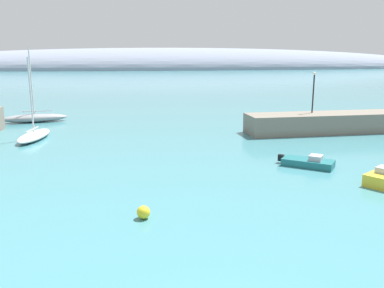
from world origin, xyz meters
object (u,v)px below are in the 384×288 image
(mooring_buoy_yellow, at_px, (143,212))
(harbor_lamp_post, at_px, (314,88))
(motorboat_teal_foreground, at_px, (308,162))
(sailboat_grey_end_of_line, at_px, (34,118))
(sailboat_white_mid_mooring, at_px, (34,135))

(mooring_buoy_yellow, xyz_separation_m, harbor_lamp_post, (19.92, 22.20, 4.61))
(motorboat_teal_foreground, xyz_separation_m, mooring_buoy_yellow, (-13.23, -8.41, 0.03))
(mooring_buoy_yellow, relative_size, harbor_lamp_post, 0.16)
(sailboat_grey_end_of_line, relative_size, harbor_lamp_post, 2.10)
(mooring_buoy_yellow, height_order, harbor_lamp_post, harbor_lamp_post)
(sailboat_white_mid_mooring, distance_m, motorboat_teal_foreground, 27.58)
(sailboat_white_mid_mooring, xyz_separation_m, motorboat_teal_foreground, (23.63, -14.22, -0.13))
(mooring_buoy_yellow, bearing_deg, motorboat_teal_foreground, 32.44)
(motorboat_teal_foreground, distance_m, harbor_lamp_post, 16.01)
(sailboat_grey_end_of_line, relative_size, mooring_buoy_yellow, 13.20)
(sailboat_grey_end_of_line, distance_m, motorboat_teal_foreground, 36.59)
(sailboat_grey_end_of_line, distance_m, harbor_lamp_post, 35.10)
(harbor_lamp_post, bearing_deg, sailboat_grey_end_of_line, 159.98)
(sailboat_white_mid_mooring, distance_m, mooring_buoy_yellow, 24.90)
(mooring_buoy_yellow, distance_m, harbor_lamp_post, 30.18)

